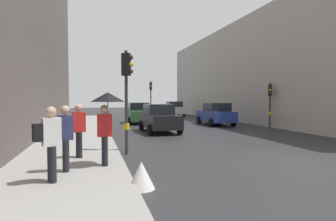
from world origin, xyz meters
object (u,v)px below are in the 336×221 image
at_px(car_dark_suv, 159,118).
at_px(car_blue_van, 216,114).
at_px(car_white_compact, 174,109).
at_px(pedestrian_in_red_jacket, 79,128).
at_px(car_green_estate, 139,113).
at_px(warning_sign_triangle, 141,175).
at_px(pedestrian_with_umbrella, 107,108).
at_px(traffic_light_near_right, 127,83).
at_px(pedestrian_with_black_backpack, 49,139).
at_px(traffic_light_mid_street, 270,97).
at_px(traffic_light_far_median, 151,93).
at_px(pedestrian_with_grey_backpack, 64,134).

xyz_separation_m(car_dark_suv, car_blue_van, (5.43, 3.57, 0.00)).
bearing_deg(car_white_compact, pedestrian_in_red_jacket, -112.95).
xyz_separation_m(car_green_estate, warning_sign_triangle, (-2.71, -17.76, -0.55)).
bearing_deg(pedestrian_with_umbrella, car_dark_suv, 68.10).
bearing_deg(traffic_light_near_right, car_blue_van, 51.34).
height_order(car_dark_suv, warning_sign_triangle, car_dark_suv).
bearing_deg(pedestrian_with_black_backpack, car_dark_suv, 64.43).
xyz_separation_m(car_white_compact, pedestrian_with_umbrella, (-9.05, -24.75, 0.96)).
xyz_separation_m(traffic_light_mid_street, car_blue_van, (-2.77, 3.16, -1.35)).
height_order(car_blue_van, pedestrian_with_black_backpack, pedestrian_with_black_backpack).
height_order(car_dark_suv, car_green_estate, same).
bearing_deg(pedestrian_with_umbrella, car_blue_van, 54.34).
distance_m(car_green_estate, car_white_compact, 10.60).
height_order(traffic_light_far_median, car_dark_suv, traffic_light_far_median).
distance_m(car_white_compact, pedestrian_in_red_jacket, 25.39).
bearing_deg(traffic_light_far_median, car_dark_suv, -98.94).
relative_size(pedestrian_in_red_jacket, warning_sign_triangle, 2.72).
relative_size(traffic_light_mid_street, pedestrian_in_red_jacket, 1.83).
bearing_deg(traffic_light_far_median, pedestrian_with_grey_backpack, -106.98).
height_order(car_dark_suv, car_blue_van, same).
bearing_deg(pedestrian_with_umbrella, car_green_estate, 77.85).
bearing_deg(car_dark_suv, warning_sign_triangle, -104.99).
relative_size(traffic_light_near_right, car_white_compact, 0.91).
distance_m(car_green_estate, pedestrian_with_grey_backpack, 16.85).
bearing_deg(pedestrian_in_red_jacket, pedestrian_with_black_backpack, -100.76).
relative_size(car_blue_van, pedestrian_with_grey_backpack, 2.39).
height_order(car_green_estate, pedestrian_in_red_jacket, pedestrian_in_red_jacket).
relative_size(traffic_light_near_right, pedestrian_in_red_jacket, 2.22).
xyz_separation_m(traffic_light_near_right, pedestrian_with_black_backpack, (-2.24, -3.82, -1.54)).
bearing_deg(pedestrian_with_black_backpack, traffic_light_far_median, 73.19).
height_order(traffic_light_mid_street, pedestrian_with_umbrella, traffic_light_mid_street).
xyz_separation_m(pedestrian_with_grey_backpack, warning_sign_triangle, (1.84, -1.53, -0.84)).
distance_m(traffic_light_mid_street, pedestrian_with_black_backpack, 17.21).
bearing_deg(pedestrian_with_black_backpack, car_white_compact, 68.28).
distance_m(car_blue_van, car_green_estate, 6.48).
bearing_deg(traffic_light_mid_street, car_white_compact, 100.44).
height_order(car_blue_van, car_green_estate, same).
relative_size(pedestrian_with_grey_backpack, pedestrian_in_red_jacket, 1.00).
xyz_separation_m(car_green_estate, pedestrian_with_umbrella, (-3.40, -15.77, 0.96)).
bearing_deg(warning_sign_triangle, pedestrian_with_grey_backpack, 140.23).
bearing_deg(car_green_estate, pedestrian_in_red_jacket, -106.42).
bearing_deg(pedestrian_in_red_jacket, pedestrian_with_grey_backpack, -99.55).
distance_m(traffic_light_mid_street, car_blue_van, 4.41).
xyz_separation_m(traffic_light_near_right, pedestrian_in_red_jacket, (-1.71, -1.02, -1.57)).
bearing_deg(pedestrian_with_umbrella, warning_sign_triangle, -70.84).
bearing_deg(car_dark_suv, traffic_light_near_right, -112.61).
distance_m(traffic_light_mid_street, pedestrian_with_umbrella, 15.20).
bearing_deg(pedestrian_with_black_backpack, car_green_estate, 74.48).
height_order(car_dark_suv, pedestrian_with_umbrella, pedestrian_with_umbrella).
relative_size(pedestrian_with_umbrella, pedestrian_in_red_jacket, 1.21).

